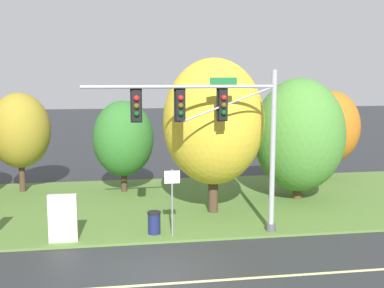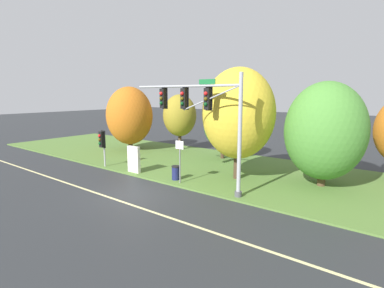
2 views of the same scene
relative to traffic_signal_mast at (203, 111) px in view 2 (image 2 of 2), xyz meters
name	(u,v)px [view 2 (image 2 of 2)]	position (x,y,z in m)	size (l,w,h in m)	color
ground_plane	(132,194)	(-2.77, -3.08, -4.72)	(160.00, 160.00, 0.00)	#282B2D
lane_stripe	(115,199)	(-2.77, -4.28, -4.71)	(36.00, 0.16, 0.01)	beige
grass_verge	(212,166)	(-2.77, 5.17, -4.67)	(48.00, 11.50, 0.10)	#517533
traffic_signal_mast	(203,111)	(0.00, 0.00, 0.00)	(7.88, 0.49, 6.72)	#9EA0A5
pedestrian_signal_near_kerb	(102,141)	(-9.22, -0.38, -2.61)	(0.46, 0.55, 2.83)	#9EA0A5
route_sign_post	(180,156)	(-1.74, -0.01, -2.86)	(0.62, 0.08, 2.76)	slate
tree_nearest_road	(130,116)	(-13.12, 5.75, -1.18)	(4.59, 4.59, 6.31)	#4C3823
tree_left_of_mast	(180,116)	(-9.21, 8.86, -1.17)	(3.34, 3.34, 5.55)	#423021
tree_behind_signpost	(223,124)	(-3.55, 7.95, -1.62)	(3.37, 3.37, 5.11)	#423021
tree_mid_verge	(238,114)	(0.59, 3.16, -0.28)	(4.73, 4.73, 7.30)	#423021
tree_tall_centre	(325,131)	(5.51, 4.93, -1.22)	(4.73, 4.73, 6.36)	#4C3823
info_kiosk	(134,159)	(-6.05, -0.02, -3.67)	(1.10, 0.24, 1.90)	silver
trash_bin	(176,173)	(-2.44, 0.40, -4.15)	(0.56, 0.56, 0.93)	#191E4C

